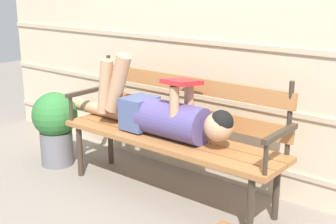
# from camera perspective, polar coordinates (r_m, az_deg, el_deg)

# --- Properties ---
(ground_plane) EXTENTS (12.00, 12.00, 0.00)m
(ground_plane) POSITION_cam_1_polar(r_m,az_deg,el_deg) (3.30, -1.45, -10.95)
(ground_plane) COLOR gray
(house_siding) EXTENTS (4.83, 0.08, 2.54)m
(house_siding) POSITION_cam_1_polar(r_m,az_deg,el_deg) (3.45, 5.24, 12.12)
(house_siding) COLOR beige
(house_siding) RESTS_ON ground
(park_bench) EXTENTS (1.72, 0.44, 0.91)m
(park_bench) POSITION_cam_1_polar(r_m,az_deg,el_deg) (3.25, 0.74, -1.90)
(park_bench) COLOR #9E6638
(park_bench) RESTS_ON ground
(reclining_person) EXTENTS (1.66, 0.26, 0.56)m
(reclining_person) POSITION_cam_1_polar(r_m,az_deg,el_deg) (3.23, -1.26, -0.11)
(reclining_person) COLOR #514784
(potted_plant) EXTENTS (0.37, 0.37, 0.62)m
(potted_plant) POSITION_cam_1_polar(r_m,az_deg,el_deg) (3.93, -13.74, -1.47)
(potted_plant) COLOR slate
(potted_plant) RESTS_ON ground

